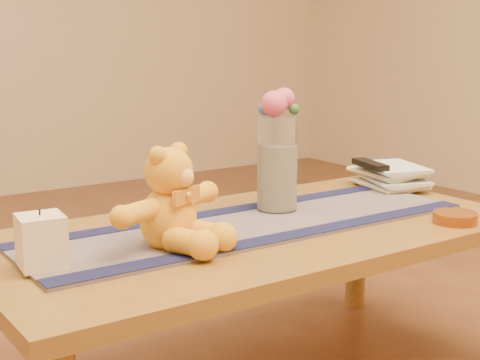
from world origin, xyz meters
TOP-DOWN VIEW (x-y plane):
  - coffee_table_top at (0.00, 0.00)m, footprint 1.40×0.70m
  - table_leg_br at (0.64, 0.29)m, footprint 0.07×0.07m
  - persian_runner at (0.00, 0.02)m, footprint 1.20×0.36m
  - runner_border_near at (-0.00, -0.13)m, footprint 1.20×0.07m
  - runner_border_far at (0.00, 0.16)m, footprint 1.20×0.07m
  - teddy_bear at (-0.27, -0.03)m, footprint 0.40×0.37m
  - pillar_candle at (-0.56, -0.02)m, footprint 0.10×0.10m
  - candle_wick at (-0.56, -0.02)m, footprint 0.00×0.00m
  - glass_vase at (0.14, 0.10)m, footprint 0.11×0.11m
  - potpourri_fill at (0.14, 0.10)m, footprint 0.09×0.09m
  - rose_left at (0.12, 0.09)m, footprint 0.07×0.07m
  - rose_right at (0.17, 0.10)m, footprint 0.06×0.06m
  - blue_flower_back at (0.15, 0.13)m, footprint 0.04×0.04m
  - blue_flower_side at (0.11, 0.12)m, footprint 0.04×0.04m
  - leaf_sprig at (0.18, 0.08)m, footprint 0.03×0.03m
  - bronze_ball at (-0.20, 0.05)m, footprint 0.10×0.10m
  - book_bottom at (0.55, 0.16)m, footprint 0.21×0.25m
  - book_lower at (0.56, 0.15)m, footprint 0.23×0.27m
  - book_upper at (0.55, 0.16)m, footprint 0.20×0.25m
  - book_top at (0.56, 0.16)m, footprint 0.23×0.26m
  - tv_remote at (0.55, 0.15)m, footprint 0.09×0.17m
  - amber_dish at (0.46, -0.26)m, footprint 0.14×0.14m

SIDE VIEW (x-z plane):
  - table_leg_br at x=0.64m, z-range 0.00..0.41m
  - coffee_table_top at x=0.00m, z-range 0.41..0.45m
  - persian_runner at x=0.00m, z-range 0.45..0.46m
  - runner_border_near at x=0.00m, z-range 0.46..0.46m
  - runner_border_far at x=0.00m, z-range 0.46..0.46m
  - book_bottom at x=0.55m, z-range 0.45..0.47m
  - amber_dish at x=0.46m, z-range 0.45..0.48m
  - book_lower at x=0.56m, z-range 0.47..0.49m
  - bronze_ball at x=-0.20m, z-range 0.46..0.53m
  - book_upper at x=0.55m, z-range 0.49..0.51m
  - pillar_candle at x=-0.56m, z-range 0.46..0.57m
  - book_top at x=0.56m, z-range 0.51..0.53m
  - tv_remote at x=0.55m, z-range 0.53..0.54m
  - potpourri_fill at x=0.14m, z-range 0.46..0.64m
  - teddy_bear at x=-0.27m, z-range 0.46..0.68m
  - candle_wick at x=-0.56m, z-range 0.57..0.58m
  - glass_vase at x=0.14m, z-range 0.46..0.72m
  - leaf_sprig at x=0.18m, z-range 0.72..0.75m
  - blue_flower_side at x=0.11m, z-range 0.72..0.76m
  - blue_flower_back at x=0.15m, z-range 0.72..0.77m
  - rose_left at x=0.12m, z-range 0.72..0.79m
  - rose_right at x=0.17m, z-range 0.73..0.79m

